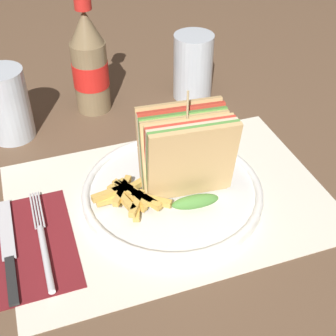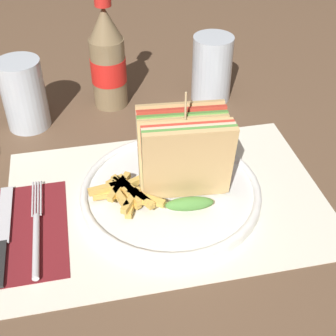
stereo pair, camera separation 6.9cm
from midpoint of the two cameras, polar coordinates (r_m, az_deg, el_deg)
The scene contains 11 objects.
ground_plane at distance 0.71m, azimuth 3.84°, elevation -3.15°, with size 4.00×4.00×0.00m, color brown.
placemat at distance 0.70m, azimuth 2.69°, elevation -3.95°, with size 0.47×0.32×0.00m.
plate_main at distance 0.70m, azimuth 3.18°, elevation -3.02°, with size 0.27×0.27×0.02m.
club_sandwich at distance 0.65m, azimuth 5.05°, elevation 1.24°, with size 0.13×0.10×0.16m.
fries_pile at distance 0.67m, azimuth -2.00°, elevation -3.07°, with size 0.10×0.08×0.02m.
napkin at distance 0.67m, azimuth -14.74°, elevation -7.55°, with size 0.13×0.19×0.00m.
fork at distance 0.65m, azimuth -12.87°, elevation -8.07°, with size 0.01×0.19×0.01m.
knife at distance 0.67m, azimuth -16.70°, elevation -7.68°, with size 0.02×0.19×0.00m.
coke_bottle_near at distance 0.88m, azimuth -5.07°, elevation 12.89°, with size 0.07×0.07×0.21m.
glass_near at distance 0.92m, azimuth 7.54°, elevation 11.39°, with size 0.08×0.08×0.13m.
glass_far at distance 0.86m, azimuth -14.86°, elevation 8.08°, with size 0.08×0.08×0.13m.
Camera 2 is at (-0.12, -0.52, 0.48)m, focal length 50.00 mm.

